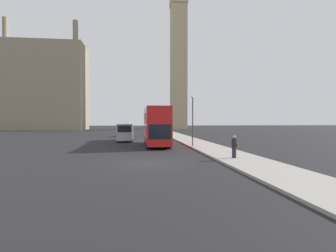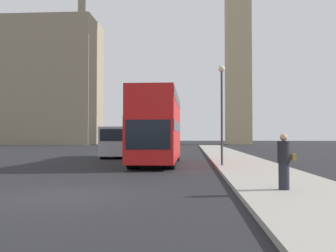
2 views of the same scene
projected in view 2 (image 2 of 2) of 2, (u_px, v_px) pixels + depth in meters
ground_plane at (64, 196)px, 10.78m from camera, size 300.00×300.00×0.00m
sidewalk_strip at (307, 196)px, 10.35m from camera, size 3.73×120.00×0.15m
clock_tower at (238, 5)px, 85.10m from camera, size 5.89×6.06×61.92m
building_block_distant at (45, 83)px, 83.68m from camera, size 23.62×13.20×33.53m
red_double_decker_bus at (157, 125)px, 23.31m from camera, size 2.55×10.06×4.39m
white_van at (119, 141)px, 30.78m from camera, size 2.15×5.70×2.48m
pedestrian at (284, 162)px, 11.10m from camera, size 0.53×0.37×1.66m
street_lamp at (222, 99)px, 20.66m from camera, size 0.36×0.36×5.52m
parked_sedan at (135, 146)px, 42.45m from camera, size 1.88×4.36×1.49m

